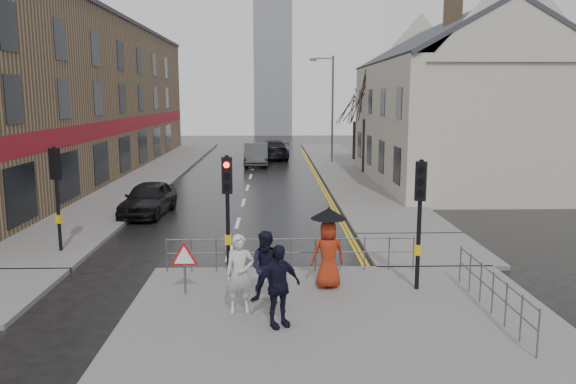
{
  "coord_description": "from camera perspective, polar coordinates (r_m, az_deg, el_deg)",
  "views": [
    {
      "loc": [
        1.45,
        -14.95,
        5.1
      ],
      "look_at": [
        1.94,
        3.15,
        2.02
      ],
      "focal_mm": 35.0,
      "sensor_mm": 36.0,
      "label": 1
    }
  ],
  "objects": [
    {
      "name": "street_lamp",
      "position": [
        43.18,
        4.31,
        9.11
      ],
      "size": [
        1.83,
        0.25,
        8.0
      ],
      "color": "#595B5E",
      "rests_on": "right_pavement"
    },
    {
      "name": "pedestrian_a",
      "position": [
        13.14,
        -4.91,
        -8.27
      ],
      "size": [
        0.72,
        0.52,
        1.85
      ],
      "primitive_type": "imported",
      "rotation": [
        0.0,
        0.0,
        0.12
      ],
      "color": "beige",
      "rests_on": "near_pavement"
    },
    {
      "name": "guard_railing_side",
      "position": [
        13.88,
        20.12,
        -8.81
      ],
      "size": [
        0.04,
        4.54,
        1.0
      ],
      "color": "#595B5E",
      "rests_on": "near_pavement"
    },
    {
      "name": "building_right_cream",
      "position": [
        34.6,
        16.4,
        8.74
      ],
      "size": [
        9.0,
        16.4,
        10.1
      ],
      "color": "beige",
      "rests_on": "ground"
    },
    {
      "name": "near_pavement",
      "position": [
        12.61,
        5.81,
        -13.92
      ],
      "size": [
        10.0,
        9.0,
        0.14
      ],
      "primitive_type": "cube",
      "color": "#605E5B",
      "rests_on": "ground"
    },
    {
      "name": "building_left_terrace",
      "position": [
        39.33,
        -21.82,
        8.83
      ],
      "size": [
        8.0,
        42.0,
        10.0
      ],
      "primitive_type": "cube",
      "color": "#81674A",
      "rests_on": "ground"
    },
    {
      "name": "car_mid",
      "position": [
        42.27,
        -3.25,
        3.83
      ],
      "size": [
        1.82,
        5.01,
        1.64
      ],
      "primitive_type": "imported",
      "rotation": [
        0.0,
        0.0,
        0.02
      ],
      "color": "#3C3F41",
      "rests_on": "ground"
    },
    {
      "name": "pedestrian_b",
      "position": [
        13.68,
        -2.11,
        -7.66
      ],
      "size": [
        0.99,
        0.84,
        1.78
      ],
      "primitive_type": "imported",
      "rotation": [
        0.0,
        0.0,
        -0.21
      ],
      "color": "black",
      "rests_on": "near_pavement"
    },
    {
      "name": "left_pavement",
      "position": [
        39.1,
        -13.28,
        2.01
      ],
      "size": [
        4.0,
        44.0,
        0.14
      ],
      "primitive_type": "cube",
      "color": "#605E5B",
      "rests_on": "ground"
    },
    {
      "name": "traffic_signal_near_right",
      "position": [
        14.68,
        13.26,
        -0.97
      ],
      "size": [
        0.34,
        0.33,
        3.4
      ],
      "color": "black",
      "rests_on": "near_pavement"
    },
    {
      "name": "tree_far",
      "position": [
        45.43,
        6.82,
        8.74
      ],
      "size": [
        2.4,
        2.4,
        5.64
      ],
      "color": "#32231C",
      "rests_on": "right_pavement"
    },
    {
      "name": "pedestrian_with_umbrella",
      "position": [
        14.72,
        4.11,
        -5.41
      ],
      "size": [
        0.96,
        0.96,
        2.13
      ],
      "color": "#992A11",
      "rests_on": "near_pavement"
    },
    {
      "name": "warning_sign",
      "position": [
        14.51,
        -10.49,
        -6.75
      ],
      "size": [
        0.8,
        0.07,
        1.35
      ],
      "color": "#595B5E",
      "rests_on": "near_pavement"
    },
    {
      "name": "church_tower",
      "position": [
        77.05,
        -1.55,
        12.55
      ],
      "size": [
        5.0,
        5.0,
        18.0
      ],
      "primitive_type": "cube",
      "color": "gray",
      "rests_on": "ground"
    },
    {
      "name": "traffic_signal_near_left",
      "position": [
        15.43,
        -6.18,
        -0.26
      ],
      "size": [
        0.28,
        0.27,
        3.4
      ],
      "color": "black",
      "rests_on": "near_pavement"
    },
    {
      "name": "car_parked",
      "position": [
        25.15,
        -14.0,
        -0.64
      ],
      "size": [
        2.11,
        4.41,
        1.46
      ],
      "primitive_type": "imported",
      "rotation": [
        0.0,
        0.0,
        -0.09
      ],
      "color": "black",
      "rests_on": "ground"
    },
    {
      "name": "pavement_bridge_right",
      "position": [
        19.32,
        13.73,
        -5.72
      ],
      "size": [
        4.0,
        4.2,
        0.14
      ],
      "primitive_type": "cube",
      "color": "#605E5B",
      "rests_on": "ground"
    },
    {
      "name": "traffic_signal_far_left",
      "position": [
        19.44,
        -22.49,
        1.11
      ],
      "size": [
        0.34,
        0.33,
        3.4
      ],
      "color": "black",
      "rests_on": "left_pavement"
    },
    {
      "name": "car_far",
      "position": [
        46.52,
        -1.53,
        4.33
      ],
      "size": [
        2.82,
        5.64,
        1.57
      ],
      "primitive_type": "imported",
      "rotation": [
        0.0,
        0.0,
        3.26
      ],
      "color": "black",
      "rests_on": "ground"
    },
    {
      "name": "guard_railing_front",
      "position": [
        16.13,
        0.28,
        -5.59
      ],
      "size": [
        7.14,
        0.04,
        1.0
      ],
      "color": "#595B5E",
      "rests_on": "near_pavement"
    },
    {
      "name": "ground",
      "position": [
        15.87,
        -6.8,
        -9.17
      ],
      "size": [
        120.0,
        120.0,
        0.0
      ],
      "primitive_type": "plane",
      "color": "black",
      "rests_on": "ground"
    },
    {
      "name": "pedestrian_d",
      "position": [
        12.31,
        -1.04,
        -9.52
      ],
      "size": [
        1.16,
        0.89,
        1.84
      ],
      "primitive_type": "imported",
      "rotation": [
        0.0,
        0.0,
        0.47
      ],
      "color": "black",
      "rests_on": "near_pavement"
    },
    {
      "name": "tree_near",
      "position": [
        37.45,
        7.86,
        9.62
      ],
      "size": [
        2.4,
        2.4,
        6.58
      ],
      "color": "#32231C",
      "rests_on": "right_pavement"
    },
    {
      "name": "right_pavement",
      "position": [
        40.58,
        5.61,
        2.49
      ],
      "size": [
        4.0,
        40.0,
        0.14
      ],
      "primitive_type": "cube",
      "color": "#605E5B",
      "rests_on": "ground"
    }
  ]
}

